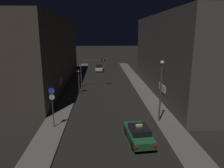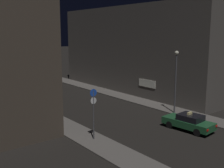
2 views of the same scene
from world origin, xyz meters
name	(u,v)px [view 1 (image 1 of 2)]	position (x,y,z in m)	size (l,w,h in m)	color
sidewalk_left	(72,89)	(-5.91, 27.98, 0.07)	(2.47, 59.95, 0.14)	#5B5651
sidewalk_right	(141,88)	(5.91, 27.98, 0.07)	(2.47, 59.95, 0.14)	#5B5651
building_facade_left	(35,52)	(-12.65, 31.61, 5.92)	(11.09, 32.45, 11.83)	#473D33
building_facade_right	(176,55)	(10.71, 25.69, 5.98)	(7.21, 27.98, 11.96)	#514C47
taxi	(139,134)	(2.19, 10.05, 0.74)	(2.19, 4.59, 1.62)	#1E512D
far_car	(100,68)	(-1.28, 45.44, 0.73)	(2.14, 4.58, 1.42)	silver
traffic_light_overhead	(91,66)	(-2.71, 29.69, 3.61)	(4.39, 0.42, 4.94)	#47474C
traffic_light_left_kerb	(79,77)	(-4.43, 25.60, 2.68)	(0.80, 0.42, 3.74)	#47474C
sign_pole_left	(52,104)	(-5.76, 13.07, 2.59)	(0.60, 0.10, 4.04)	#47474C
street_lamp_near_block	(161,85)	(5.12, 14.04, 4.11)	(0.40, 0.40, 6.45)	#47474C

